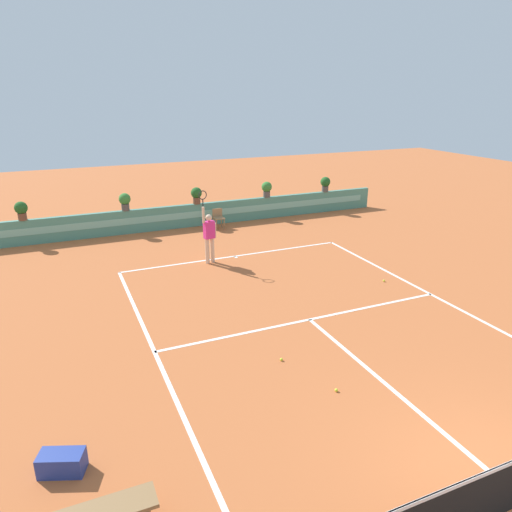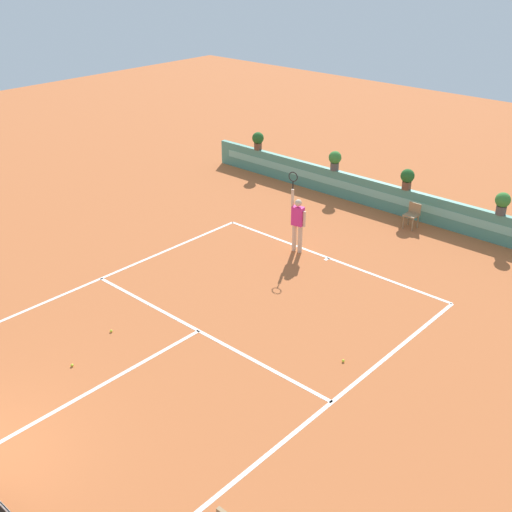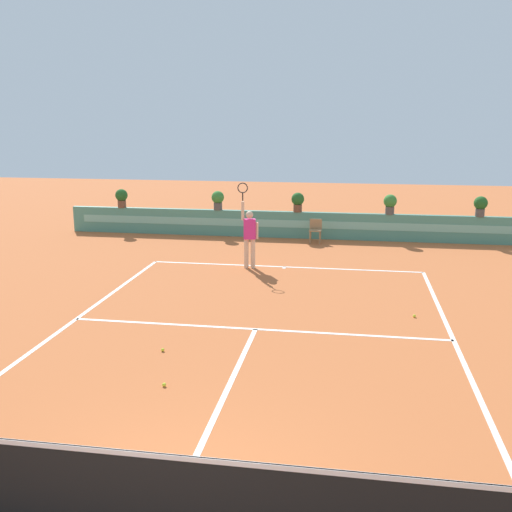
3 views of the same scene
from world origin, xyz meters
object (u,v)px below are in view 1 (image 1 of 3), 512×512
Objects in this scene: potted_plant_far_right at (325,183)px; gear_bag at (62,463)px; tennis_player at (209,234)px; ball_kid_chair at (218,217)px; tennis_ball_by_sideline at (281,359)px; tennis_ball_near_baseline at (384,281)px; tennis_ball_mid_court at (336,390)px; potted_plant_centre at (196,194)px; potted_plant_right at (267,188)px; potted_plant_far_left at (21,210)px; potted_plant_left at (125,201)px.

gear_bag is at bearing -134.26° from potted_plant_far_right.
ball_kid_chair is at bearing 66.86° from tennis_player.
tennis_ball_near_baseline is at bearing 29.54° from tennis_ball_by_sideline.
ball_kid_chair reaches higher than tennis_ball_mid_court.
potted_plant_right is at bearing 0.00° from potted_plant_centre.
tennis_ball_by_sideline is at bearing -113.18° from potted_plant_right.
gear_bag is 4.89m from tennis_ball_by_sideline.
tennis_ball_near_baseline is 0.09× the size of potted_plant_far_right.
potted_plant_right is (4.38, 4.78, 0.36)m from tennis_player.
ball_kid_chair is 1.17× the size of potted_plant_far_left.
potted_plant_centre is at bearing 78.16° from tennis_player.
potted_plant_far_left is at bearing 180.00° from potted_plant_right.
tennis_ball_by_sideline is at bearing -101.93° from ball_kid_chair.
potted_plant_far_left is at bearing 140.34° from tennis_ball_near_baseline.
potted_plant_far_left reaches higher than tennis_ball_by_sideline.
potted_plant_far_right is 3.15m from potted_plant_right.
ball_kid_chair is at bearing 109.25° from tennis_ball_near_baseline.
tennis_ball_near_baseline and tennis_ball_mid_court have the same top height.
potted_plant_centre is at bearing 82.34° from tennis_ball_by_sideline.
tennis_ball_mid_court is at bearing -98.23° from ball_kid_chair.
potted_plant_left is at bearing 180.00° from potted_plant_right.
tennis_ball_mid_court is (5.14, 0.08, -0.15)m from gear_bag.
potted_plant_right is at bearing 180.00° from potted_plant_far_right.
potted_plant_centre is (6.18, 13.04, 1.23)m from gear_bag.
ball_kid_chair is 7.76m from potted_plant_far_left.
tennis_player reaches higher than tennis_ball_near_baseline.
tennis_ball_by_sideline is 0.09× the size of potted_plant_left.
potted_plant_far_left is at bearing 174.55° from ball_kid_chair.
potted_plant_right and potted_plant_left have the same top height.
gear_bag is at bearing -103.44° from potted_plant_left.
tennis_ball_by_sideline is (-2.27, -10.77, -0.44)m from ball_kid_chair.
tennis_ball_by_sideline is 11.68m from potted_plant_centre.
tennis_player is 7.63m from potted_plant_far_left.
potted_plant_right is (3.38, 0.00, 0.00)m from potted_plant_centre.
potted_plant_centre is at bearing 180.00° from potted_plant_far_right.
tennis_ball_near_baseline is 5.79m from tennis_ball_by_sideline.
potted_plant_left reaches higher than ball_kid_chair.
potted_plant_centre is (-6.53, 0.00, 0.00)m from potted_plant_far_right.
tennis_ball_near_baseline is 0.09× the size of potted_plant_centre.
tennis_player is at bearing 85.38° from tennis_ball_by_sideline.
tennis_ball_by_sideline is at bearing 108.94° from tennis_ball_mid_court.
tennis_ball_near_baseline is 13.61m from potted_plant_far_left.
potted_plant_left is (-2.02, 12.97, 1.38)m from tennis_ball_mid_court.
potted_plant_far_left is at bearing 93.31° from gear_bag.
ball_kid_chair is 12.50× the size of tennis_ball_by_sideline.
tennis_ball_by_sideline is at bearing -64.89° from potted_plant_far_left.
potted_plant_left is (-2.06, 4.78, 0.36)m from tennis_player.
potted_plant_far_right is at bearing 0.00° from potted_plant_centre.
potted_plant_far_right is (12.71, 13.04, 1.23)m from gear_bag.
tennis_ball_by_sideline is at bearing -97.66° from potted_plant_centre.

